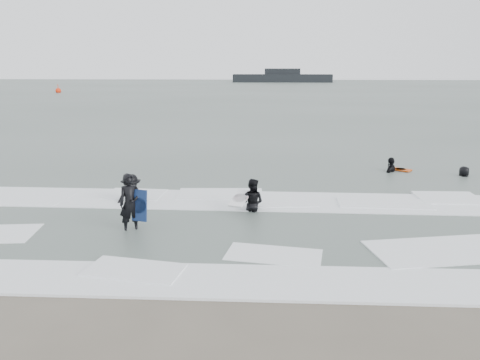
# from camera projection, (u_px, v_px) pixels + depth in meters

# --- Properties ---
(ground) EXTENTS (320.00, 320.00, 0.00)m
(ground) POSITION_uv_depth(u_px,v_px,m) (226.00, 272.00, 11.49)
(ground) COLOR brown
(ground) RESTS_ON ground
(sea) EXTENTS (320.00, 320.00, 0.00)m
(sea) POSITION_uv_depth(u_px,v_px,m) (267.00, 92.00, 89.00)
(sea) COLOR #47544C
(sea) RESTS_ON ground
(surfer_centre) EXTENTS (0.80, 0.70, 1.84)m
(surfer_centre) POSITION_uv_depth(u_px,v_px,m) (132.00, 232.00, 14.25)
(surfer_centre) COLOR black
(surfer_centre) RESTS_ON ground
(surfer_wading) EXTENTS (1.01, 0.90, 1.73)m
(surfer_wading) POSITION_uv_depth(u_px,v_px,m) (252.00, 211.00, 16.23)
(surfer_wading) COLOR black
(surfer_wading) RESTS_ON ground
(surfer_breaker) EXTENTS (1.46, 1.22, 1.96)m
(surfer_breaker) POSITION_uv_depth(u_px,v_px,m) (132.00, 204.00, 17.12)
(surfer_breaker) COLOR black
(surfer_breaker) RESTS_ON ground
(surfer_right_near) EXTENTS (1.01, 1.17, 1.89)m
(surfer_right_near) POSITION_uv_depth(u_px,v_px,m) (391.00, 173.00, 22.14)
(surfer_right_near) COLOR black
(surfer_right_near) RESTS_ON ground
(surfer_right_far) EXTENTS (0.87, 0.63, 1.66)m
(surfer_right_far) POSITION_uv_depth(u_px,v_px,m) (464.00, 177.00, 21.19)
(surfer_right_far) COLOR black
(surfer_right_far) RESTS_ON ground
(surf_foam) EXTENTS (30.03, 9.06, 0.09)m
(surf_foam) POSITION_uv_depth(u_px,v_px,m) (237.00, 221.00, 15.07)
(surf_foam) COLOR white
(surf_foam) RESTS_ON ground
(bodyboards) EXTENTS (10.88, 9.68, 1.25)m
(bodyboards) POSITION_uv_depth(u_px,v_px,m) (283.00, 188.00, 17.43)
(bodyboards) COLOR #0F1E46
(bodyboards) RESTS_ON ground
(buoy) EXTENTS (1.00, 1.00, 1.65)m
(buoy) POSITION_uv_depth(u_px,v_px,m) (58.00, 91.00, 86.56)
(buoy) COLOR red
(buoy) RESTS_ON ground
(vessel_horizon) EXTENTS (29.72, 5.31, 4.03)m
(vessel_horizon) POSITION_uv_depth(u_px,v_px,m) (282.00, 77.00, 141.44)
(vessel_horizon) COLOR black
(vessel_horizon) RESTS_ON ground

